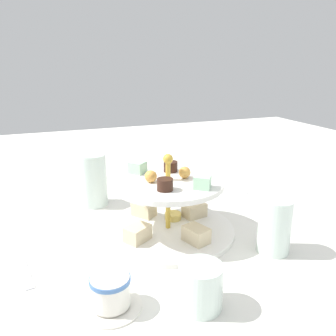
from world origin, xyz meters
The scene contains 8 objects.
ground_plane centered at (0.00, 0.00, 0.00)m, with size 2.40×2.40×0.00m, color silver.
tiered_serving_stand centered at (0.00, 0.00, 0.05)m, with size 0.27×0.27×0.17m.
water_glass_tall_right centered at (0.20, 0.12, 0.06)m, with size 0.07×0.07×0.13m, color silver.
water_glass_short_left centered at (-0.23, 0.04, 0.03)m, with size 0.06×0.06×0.07m, color silver.
teacup_with_saucer centered at (-0.19, 0.16, 0.02)m, with size 0.09×0.09×0.05m.
butter_knife_left centered at (0.18, -0.22, 0.00)m, with size 0.17×0.01×0.00m, color silver.
butter_knife_right centered at (-0.02, 0.28, 0.00)m, with size 0.17×0.01×0.00m, color silver.
water_glass_mid_back centered at (-0.14, -0.16, 0.05)m, with size 0.06×0.06×0.10m, color silver.
Camera 1 is at (-0.61, 0.23, 0.34)m, focal length 36.88 mm.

